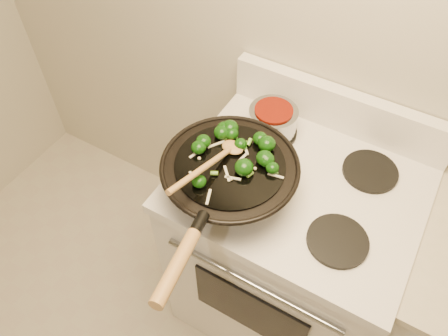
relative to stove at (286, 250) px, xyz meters
The scene contains 5 objects.
stove is the anchor object (origin of this frame).
wok 0.58m from the stove, 138.55° to the right, with size 0.42×0.69×0.20m.
stirfry 0.64m from the stove, 152.11° to the right, with size 0.29×0.30×0.05m.
wooden_spoon 0.68m from the stove, 139.18° to the right, with size 0.08×0.32×0.10m.
saucepan 0.56m from the stove, 141.02° to the left, with size 0.17×0.27×0.10m.
Camera 1 is at (0.13, 0.30, 2.03)m, focal length 35.00 mm.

